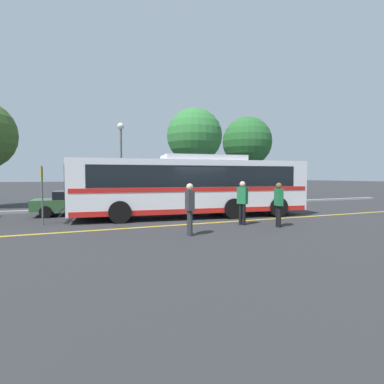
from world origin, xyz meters
TOP-DOWN VIEW (x-y plane):
  - ground_plane at (0.00, 0.00)m, footprint 220.00×220.00m
  - lane_strip_0 at (0.06, -1.80)m, footprint 31.78×0.20m
  - curb_strip at (0.06, 5.41)m, footprint 39.78×0.36m
  - transit_bus at (0.08, 0.40)m, footprint 12.28×3.93m
  - parked_car_1 at (-5.62, 3.52)m, footprint 4.06×2.18m
  - pedestrian_0 at (2.18, -3.82)m, footprint 0.31×0.46m
  - pedestrian_1 at (1.08, -2.81)m, footprint 0.39×0.47m
  - pedestrian_2 at (-1.85, -4.09)m, footprint 0.24×0.43m
  - bus_stop_sign at (-6.84, 0.47)m, footprint 0.08×0.40m
  - street_lamp at (-2.55, 6.48)m, footprint 0.44×0.44m
  - tree_0 at (3.46, 8.22)m, footprint 4.36×4.36m
  - tree_2 at (9.29, 9.73)m, footprint 4.47×4.47m

SIDE VIEW (x-z plane):
  - ground_plane at x=0.00m, z-range 0.00..0.00m
  - lane_strip_0 at x=0.06m, z-range 0.00..0.01m
  - curb_strip at x=0.06m, z-range 0.00..0.15m
  - parked_car_1 at x=-5.62m, z-range 0.03..1.32m
  - pedestrian_0 at x=2.18m, z-range 0.14..1.96m
  - pedestrian_2 at x=-1.85m, z-range 0.14..1.98m
  - pedestrian_1 at x=1.08m, z-range 0.14..2.02m
  - bus_stop_sign at x=-6.84m, z-range 0.33..2.86m
  - transit_bus at x=0.08m, z-range 0.07..3.22m
  - street_lamp at x=-2.55m, z-range 1.07..6.68m
  - tree_2 at x=9.29m, z-range 1.48..8.95m
  - tree_0 at x=3.46m, z-range 1.53..8.97m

